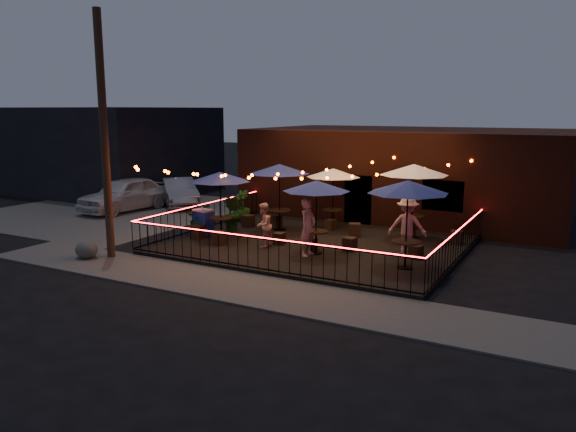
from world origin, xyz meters
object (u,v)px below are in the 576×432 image
boulder (86,250)px  cafe_table_4 (408,188)px  cafe_table_2 (316,187)px  cafe_table_1 (279,170)px  cafe_table_3 (333,174)px  cafe_table_0 (220,178)px  cooler (204,222)px  cafe_table_5 (414,171)px  utility_pole (104,138)px

boulder → cafe_table_4: bearing=19.9°
cafe_table_2 → cafe_table_1: bearing=137.2°
cafe_table_3 → cafe_table_0: bearing=-128.0°
cafe_table_2 → cafe_table_4: cafe_table_4 is taller
cafe_table_2 → boulder: size_ratio=3.43×
cafe_table_2 → cafe_table_4: bearing=-5.0°
cooler → cafe_table_3: bearing=53.3°
cafe_table_3 → cafe_table_5: size_ratio=0.83×
utility_pole → cafe_table_0: 4.43m
cafe_table_3 → cooler: bearing=-137.7°
cafe_table_2 → cafe_table_0: bearing=174.2°
cafe_table_4 → utility_pole: bearing=-161.9°
boulder → cafe_table_5: bearing=40.6°
cafe_table_0 → cafe_table_3: 4.72m
cafe_table_4 → cafe_table_5: (-0.98, 3.99, 0.09)m
cafe_table_3 → cafe_table_1: bearing=-139.2°
cafe_table_5 → cafe_table_0: bearing=-152.4°
cafe_table_3 → cafe_table_5: cafe_table_5 is taller
cafe_table_4 → cafe_table_1: bearing=153.9°
cooler → utility_pole: bearing=-92.4°
utility_pole → cafe_table_4: size_ratio=2.65×
cafe_table_0 → cafe_table_1: cafe_table_1 is taller
cooler → cafe_table_0: bearing=-0.6°
cafe_table_0 → boulder: 5.31m
utility_pole → cafe_table_3: size_ratio=2.91×
cafe_table_3 → cooler: size_ratio=2.85×
cafe_table_0 → cooler: size_ratio=3.03×
cafe_table_2 → cafe_table_5: 4.31m
cafe_table_4 → boulder: size_ratio=3.59×
cafe_table_1 → cafe_table_3: cafe_table_1 is taller
cafe_table_3 → cafe_table_4: (4.38, -4.41, 0.25)m
cafe_table_0 → utility_pole: bearing=-117.1°
cafe_table_0 → boulder: bearing=-120.2°
cafe_table_1 → boulder: bearing=-119.6°
utility_pole → cafe_table_0: utility_pole is taller
cafe_table_2 → cafe_table_3: bearing=106.6°
cafe_table_1 → cafe_table_4: cafe_table_4 is taller
utility_pole → cafe_table_3: utility_pole is taller
utility_pole → boulder: bearing=-136.5°
cafe_table_3 → boulder: 9.78m
boulder → cafe_table_0: bearing=59.8°
cafe_table_4 → boulder: 10.60m
utility_pole → boulder: utility_pole is taller
cafe_table_2 → cafe_table_5: (2.16, 3.71, 0.29)m
cafe_table_2 → cooler: size_ratio=2.99×
cafe_table_1 → cooler: cafe_table_1 is taller
cafe_table_3 → boulder: size_ratio=3.28×
cafe_table_2 → cafe_table_3: cafe_table_2 is taller
cafe_table_5 → cooler: 8.16m
cafe_table_3 → cafe_table_2: bearing=-73.4°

